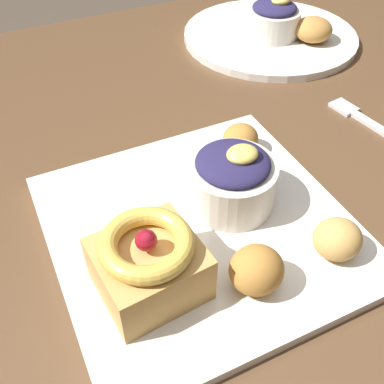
{
  "coord_description": "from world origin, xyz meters",
  "views": [
    {
      "loc": [
        -0.22,
        -0.37,
        1.09
      ],
      "look_at": [
        -0.07,
        -0.07,
        0.77
      ],
      "focal_mm": 43.01,
      "sensor_mm": 36.0,
      "label": 1
    }
  ],
  "objects": [
    {
      "name": "fritter_back",
      "position": [
        0.02,
        -0.01,
        0.76
      ],
      "size": [
        0.04,
        0.04,
        0.04
      ],
      "primitive_type": "ellipsoid",
      "color": "#BC7F38",
      "rests_on": "front_plate"
    },
    {
      "name": "back_pastry",
      "position": [
        0.27,
        0.19,
        0.76
      ],
      "size": [
        0.06,
        0.06,
        0.04
      ],
      "primitive_type": "ellipsoid",
      "color": "#B77F3D",
      "rests_on": "back_plate"
    },
    {
      "name": "fork",
      "position": [
        0.21,
        -0.01,
        0.73
      ],
      "size": [
        0.04,
        0.13,
        0.0
      ],
      "rotation": [
        0.0,
        0.0,
        1.71
      ],
      "color": "silver",
      "rests_on": "dining_table"
    },
    {
      "name": "berry_ramekin",
      "position": [
        -0.03,
        -0.08,
        0.77
      ],
      "size": [
        0.09,
        0.09,
        0.07
      ],
      "color": "silver",
      "rests_on": "front_plate"
    },
    {
      "name": "fritter_front",
      "position": [
        -0.06,
        -0.18,
        0.76
      ],
      "size": [
        0.05,
        0.05,
        0.04
      ],
      "primitive_type": "ellipsoid",
      "color": "#BC7F38",
      "rests_on": "front_plate"
    },
    {
      "name": "dining_table",
      "position": [
        0.0,
        0.0,
        0.64
      ],
      "size": [
        1.54,
        0.95,
        0.73
      ],
      "color": "brown",
      "rests_on": "ground_plane"
    },
    {
      "name": "front_plate",
      "position": [
        -0.07,
        -0.09,
        0.74
      ],
      "size": [
        0.29,
        0.29,
        0.01
      ],
      "primitive_type": "cube",
      "color": "white",
      "rests_on": "dining_table"
    },
    {
      "name": "fritter_middle",
      "position": [
        0.03,
        -0.18,
        0.76
      ],
      "size": [
        0.05,
        0.04,
        0.04
      ],
      "primitive_type": "ellipsoid",
      "color": "tan",
      "rests_on": "front_plate"
    },
    {
      "name": "cake_slice",
      "position": [
        -0.15,
        -0.14,
        0.78
      ],
      "size": [
        0.09,
        0.09,
        0.07
      ],
      "rotation": [
        0.0,
        0.0,
        0.09
      ],
      "color": "tan",
      "rests_on": "front_plate"
    },
    {
      "name": "back_plate",
      "position": [
        0.23,
        0.25,
        0.74
      ],
      "size": [
        0.29,
        0.29,
        0.01
      ],
      "primitive_type": "cylinder",
      "color": "white",
      "rests_on": "dining_table"
    },
    {
      "name": "back_ramekin",
      "position": [
        0.23,
        0.24,
        0.77
      ],
      "size": [
        0.09,
        0.09,
        0.07
      ],
      "color": "silver",
      "rests_on": "back_plate"
    }
  ]
}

